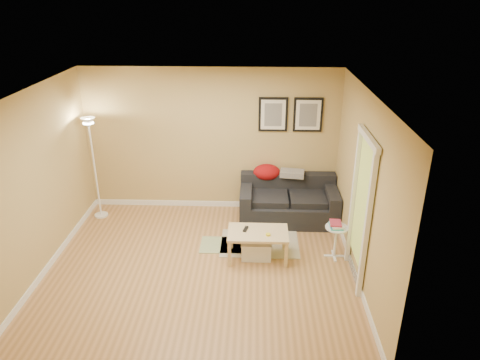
{
  "coord_description": "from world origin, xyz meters",
  "views": [
    {
      "loc": [
        0.78,
        -5.5,
        3.84
      ],
      "look_at": [
        0.55,
        0.85,
        1.05
      ],
      "focal_mm": 33.24,
      "sensor_mm": 36.0,
      "label": 1
    }
  ],
  "objects_px": {
    "sofa": "(289,200)",
    "side_table": "(335,242)",
    "coffee_table": "(258,245)",
    "storage_bin": "(256,249)",
    "book_stack": "(336,224)",
    "floor_lamp": "(95,171)"
  },
  "relations": [
    {
      "from": "book_stack",
      "to": "floor_lamp",
      "type": "bearing_deg",
      "value": -175.32
    },
    {
      "from": "coffee_table",
      "to": "book_stack",
      "type": "relative_size",
      "value": 3.64
    },
    {
      "from": "coffee_table",
      "to": "book_stack",
      "type": "distance_m",
      "value": 1.22
    },
    {
      "from": "storage_bin",
      "to": "sofa",
      "type": "bearing_deg",
      "value": 65.5
    },
    {
      "from": "sofa",
      "to": "storage_bin",
      "type": "relative_size",
      "value": 3.66
    },
    {
      "from": "coffee_table",
      "to": "side_table",
      "type": "distance_m",
      "value": 1.18
    },
    {
      "from": "coffee_table",
      "to": "side_table",
      "type": "height_order",
      "value": "side_table"
    },
    {
      "from": "sofa",
      "to": "side_table",
      "type": "bearing_deg",
      "value": -61.53
    },
    {
      "from": "sofa",
      "to": "storage_bin",
      "type": "xyz_separation_m",
      "value": [
        -0.56,
        -1.23,
        -0.23
      ]
    },
    {
      "from": "book_stack",
      "to": "coffee_table",
      "type": "bearing_deg",
      "value": -155.61
    },
    {
      "from": "floor_lamp",
      "to": "side_table",
      "type": "bearing_deg",
      "value": -16.37
    },
    {
      "from": "coffee_table",
      "to": "storage_bin",
      "type": "height_order",
      "value": "coffee_table"
    },
    {
      "from": "coffee_table",
      "to": "side_table",
      "type": "relative_size",
      "value": 1.72
    },
    {
      "from": "storage_bin",
      "to": "coffee_table",
      "type": "bearing_deg",
      "value": -41.59
    },
    {
      "from": "sofa",
      "to": "side_table",
      "type": "distance_m",
      "value": 1.35
    },
    {
      "from": "side_table",
      "to": "floor_lamp",
      "type": "distance_m",
      "value": 4.23
    },
    {
      "from": "sofa",
      "to": "floor_lamp",
      "type": "xyz_separation_m",
      "value": [
        -3.38,
        0.0,
        0.5
      ]
    },
    {
      "from": "side_table",
      "to": "floor_lamp",
      "type": "relative_size",
      "value": 0.28
    },
    {
      "from": "storage_bin",
      "to": "floor_lamp",
      "type": "xyz_separation_m",
      "value": [
        -2.82,
        1.23,
        0.73
      ]
    },
    {
      "from": "floor_lamp",
      "to": "book_stack",
      "type": "bearing_deg",
      "value": -16.37
    },
    {
      "from": "storage_bin",
      "to": "side_table",
      "type": "bearing_deg",
      "value": 2.24
    },
    {
      "from": "book_stack",
      "to": "floor_lamp",
      "type": "relative_size",
      "value": 0.13
    }
  ]
}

